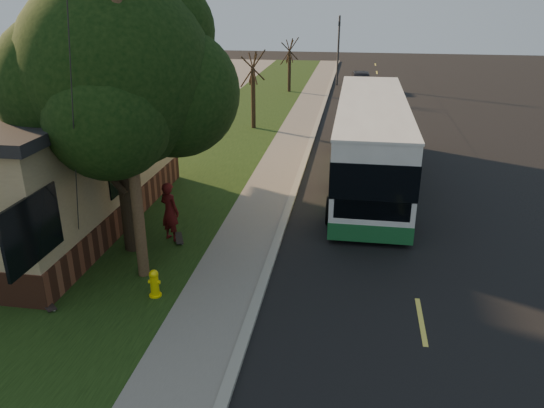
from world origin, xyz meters
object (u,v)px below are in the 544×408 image
Objects in this scene: skateboard_main at (179,238)px; dumpster at (103,157)px; bare_tree_near at (253,91)px; bare_tree_far at (289,66)px; distant_car at (361,81)px; skateboard_spare at (47,304)px; skateboarder at (170,211)px; transit_bus at (370,140)px; leafy_tree at (120,76)px; utility_pole at (127,109)px; fire_hydrant at (154,283)px; traffic_signal at (338,46)px.

dumpster reaches higher than skateboard_main.
bare_tree_near reaches higher than dumpster.
bare_tree_far is 5.77m from distant_car.
skateboard_main is 28.75m from distant_car.
dumpster is (-3.32, 10.18, 0.56)m from skateboard_spare.
distant_car is (5.73, 28.18, -0.23)m from skateboarder.
skateboarder is (0.21, -14.74, -1.14)m from bare_tree_near.
transit_bus is at bearing -52.07° from bare_tree_near.
dumpster is (-4.23, 6.67, -4.48)m from leafy_tree.
bare_tree_far is 2.15× the size of skateboarder.
distant_car is at bearing 79.30° from utility_pole.
traffic_signal reaches higher than fire_hydrant.
distant_car is at bearing 91.00° from transit_bus.
traffic_signal is 6.94× the size of skateboard_spare.
fire_hydrant reaches higher than skateboard_main.
fire_hydrant is 10.98m from dumpster.
dumpster is at bearing -177.08° from transit_bus.
fire_hydrant reaches higher than skateboard_spare.
traffic_signal is at bearing 48.81° from bare_tree_far.
leafy_tree is 1.42× the size of traffic_signal.
bare_tree_far is (0.50, 12.00, -0.15)m from bare_tree_near.
skateboarder reaches higher than skateboard_spare.
bare_tree_far is 20.94m from transit_bus.
bare_tree_far is 0.73× the size of traffic_signal.
utility_pole reaches higher than skateboarder.
traffic_signal is (4.00, 16.00, 1.01)m from bare_tree_near.
bare_tree_near is (-0.19, 17.01, -2.48)m from utility_pole.
bare_tree_near reaches higher than distant_car.
bare_tree_far is 30.99m from skateboard_spare.
transit_bus is (6.13, 8.89, -2.85)m from utility_pole.
utility_pole is 0.73× the size of transit_bus.
transit_bus reaches higher than fire_hydrant.
skateboarder reaches higher than fire_hydrant.
utility_pole reaches higher than transit_bus.
utility_pole is at bearing 125.38° from fire_hydrant.
traffic_signal is 24.26m from transit_bus.
skateboard_spare is (-1.78, -1.86, -4.50)m from utility_pole.
utility_pole is 2.11× the size of bare_tree_near.
skateboard_spare is (-2.08, -30.86, -1.87)m from bare_tree_far.
fire_hydrant is 0.18× the size of bare_tree_far.
utility_pole reaches higher than leafy_tree.
bare_tree_far is 4.55× the size of skateboard_main.
bare_tree_far is (-0.40, 30.00, 1.57)m from fire_hydrant.
leafy_tree reaches higher than bare_tree_near.
dumpster is (-5.80, 9.31, 0.26)m from fire_hydrant.
transit_bus is (5.42, 9.89, 1.35)m from fire_hydrant.
skateboard_main is 4.57m from skateboard_spare.
bare_tree_near reaches higher than skateboarder.
transit_bus reaches higher than dumpster.
skateboarder is (-0.29, -26.74, -0.99)m from bare_tree_far.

